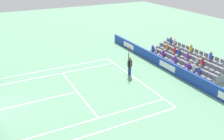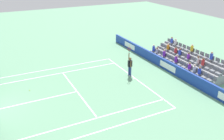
{
  "view_description": "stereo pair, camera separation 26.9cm",
  "coord_description": "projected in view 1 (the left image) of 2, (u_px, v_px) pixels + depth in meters",
  "views": [
    {
      "loc": [
        -16.71,
        -0.91,
        9.5
      ],
      "look_at": [
        0.37,
        -9.74,
        1.1
      ],
      "focal_mm": 39.31,
      "sensor_mm": 36.0,
      "label": 1
    },
    {
      "loc": [
        -16.83,
        -1.15,
        9.5
      ],
      "look_at": [
        0.37,
        -9.74,
        1.1
      ],
      "focal_mm": 39.31,
      "sensor_mm": 36.0,
      "label": 2
    }
  ],
  "objects": [
    {
      "name": "sponsor_barrier",
      "position": [
        168.0,
        66.0,
        23.37
      ],
      "size": [
        21.39,
        0.22,
        1.0
      ],
      "color": "#193899",
      "rests_on": "ground"
    },
    {
      "name": "line_singles_sideline_right",
      "position": [
        92.0,
        120.0,
        16.17
      ],
      "size": [
        0.1,
        11.89,
        0.01
      ],
      "primitive_type": "cube",
      "color": "white",
      "rests_on": "ground"
    },
    {
      "name": "line_centre_mark",
      "position": [
        134.0,
        78.0,
        21.98
      ],
      "size": [
        0.1,
        0.2,
        0.01
      ],
      "primitive_type": "cube",
      "color": "white",
      "rests_on": "ground"
    },
    {
      "name": "line_doubles_sideline_left",
      "position": [
        54.0,
        69.0,
        23.98
      ],
      "size": [
        0.1,
        11.89,
        0.01
      ],
      "primitive_type": "cube",
      "color": "white",
      "rests_on": "ground"
    },
    {
      "name": "line_doubles_sideline_right",
      "position": [
        101.0,
        131.0,
        15.05
      ],
      "size": [
        0.1,
        11.89,
        0.01
      ],
      "primitive_type": "cube",
      "color": "white",
      "rests_on": "ground"
    },
    {
      "name": "line_service",
      "position": [
        77.0,
        92.0,
        19.71
      ],
      "size": [
        8.23,
        0.1,
        0.01
      ],
      "primitive_type": "cube",
      "color": "white",
      "rests_on": "ground"
    },
    {
      "name": "line_baseline",
      "position": [
        135.0,
        78.0,
        22.02
      ],
      "size": [
        10.97,
        0.1,
        0.01
      ],
      "primitive_type": "cube",
      "color": "white",
      "rests_on": "ground"
    },
    {
      "name": "line_singles_sideline_left",
      "position": [
        58.0,
        74.0,
        22.87
      ],
      "size": [
        0.1,
        11.89,
        0.01
      ],
      "primitive_type": "cube",
      "color": "white",
      "rests_on": "ground"
    },
    {
      "name": "loose_tennis_ball",
      "position": [
        29.0,
        91.0,
        19.77
      ],
      "size": [
        0.07,
        0.07,
        0.07
      ],
      "primitive_type": "sphere",
      "color": "#D1E533",
      "rests_on": "ground"
    },
    {
      "name": "line_centre_service",
      "position": [
        37.0,
        101.0,
        18.36
      ],
      "size": [
        0.1,
        6.4,
        0.01
      ],
      "primitive_type": "cube",
      "color": "white",
      "rests_on": "ground"
    },
    {
      "name": "stadium_stand",
      "position": [
        186.0,
        61.0,
        24.33
      ],
      "size": [
        8.68,
        2.85,
        2.18
      ],
      "color": "gray",
      "rests_on": "ground"
    },
    {
      "name": "tennis_player",
      "position": [
        130.0,
        66.0,
        22.17
      ],
      "size": [
        0.53,
        0.36,
        2.85
      ],
      "color": "navy",
      "rests_on": "ground"
    }
  ]
}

